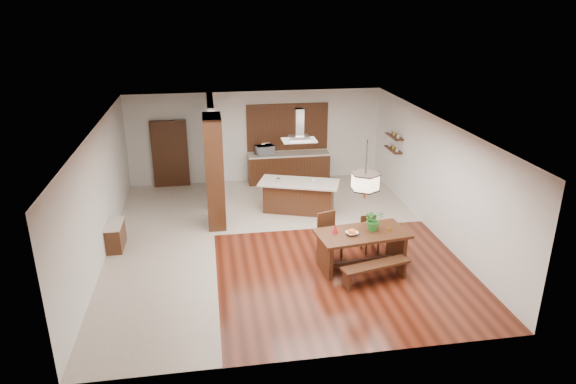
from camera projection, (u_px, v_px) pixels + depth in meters
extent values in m
plane|color=#3D150B|center=(276.00, 240.00, 12.65)|extent=(9.00, 9.00, 0.00)
cube|color=white|center=(275.00, 125.00, 11.62)|extent=(8.00, 9.00, 0.04)
cube|color=silver|center=(256.00, 137.00, 16.28)|extent=(8.00, 0.04, 2.90)
cube|color=silver|center=(315.00, 282.00, 7.98)|extent=(8.00, 0.04, 2.90)
cube|color=silver|center=(100.00, 195.00, 11.53)|extent=(0.04, 9.00, 2.90)
cube|color=silver|center=(435.00, 176.00, 12.73)|extent=(0.04, 9.00, 2.90)
cube|color=beige|center=(162.00, 248.00, 12.23)|extent=(2.50, 9.00, 0.01)
cube|color=beige|center=(306.00, 200.00, 15.14)|extent=(5.50, 4.00, 0.01)
cube|color=#3A180E|center=(275.00, 125.00, 11.62)|extent=(8.00, 9.00, 0.02)
cube|color=black|center=(215.00, 172.00, 13.03)|extent=(0.45, 1.00, 2.90)
cube|color=silver|center=(213.00, 149.00, 14.97)|extent=(0.18, 2.40, 2.90)
cube|color=black|center=(116.00, 236.00, 12.15)|extent=(0.37, 0.88, 0.63)
cube|color=black|center=(170.00, 154.00, 15.93)|extent=(1.10, 0.20, 2.10)
cube|color=black|center=(289.00, 168.00, 16.51)|extent=(2.60, 0.60, 0.90)
cube|color=beige|center=(289.00, 154.00, 16.34)|extent=(2.60, 0.62, 0.05)
cube|color=brown|center=(287.00, 127.00, 16.29)|extent=(2.60, 0.08, 1.50)
cube|color=black|center=(393.00, 150.00, 15.13)|extent=(0.26, 0.90, 0.04)
cube|color=black|center=(394.00, 136.00, 14.99)|extent=(0.26, 0.90, 0.04)
cube|color=black|center=(362.00, 234.00, 11.15)|extent=(2.10, 1.24, 0.07)
cube|color=black|center=(325.00, 256.00, 11.07)|extent=(0.19, 0.80, 0.76)
cube|color=black|center=(396.00, 245.00, 11.53)|extent=(0.19, 0.80, 0.76)
imported|color=#297627|center=(374.00, 220.00, 11.17)|extent=(0.49, 0.44, 0.49)
imported|color=beige|center=(352.00, 233.00, 11.02)|extent=(0.33, 0.33, 0.06)
cone|color=#B60D16|center=(335.00, 229.00, 11.07)|extent=(0.13, 0.13, 0.20)
cylinder|color=gold|center=(389.00, 229.00, 11.16)|extent=(0.07, 0.07, 0.10)
cube|color=black|center=(299.00, 197.00, 14.19)|extent=(2.00, 1.29, 0.84)
cube|color=beige|center=(299.00, 183.00, 13.99)|extent=(2.35, 1.61, 0.05)
imported|color=white|center=(313.00, 180.00, 13.96)|extent=(0.13, 0.13, 0.10)
imported|color=#B8BBBF|center=(265.00, 150.00, 16.13)|extent=(0.63, 0.51, 0.30)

